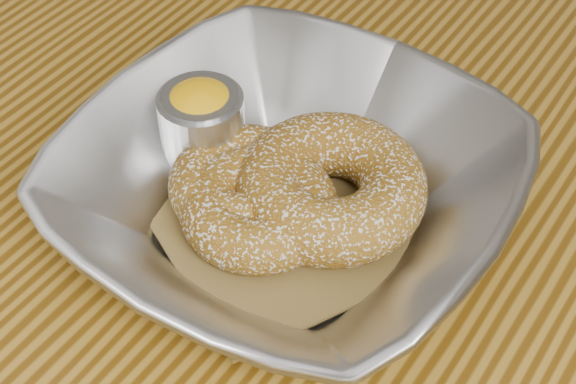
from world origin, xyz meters
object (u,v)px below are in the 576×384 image
Objects in this scene: donut_back at (331,187)px; donut_front at (259,207)px; serving_bowl at (288,192)px; donut_extra at (244,184)px; ramekin at (202,124)px.

donut_front is at bearing -128.26° from donut_back.
serving_bowl reaches higher than donut_extra.
serving_bowl reaches higher than donut_front.
donut_extra is (-0.03, -0.00, -0.00)m from serving_bowl.
donut_back reaches higher than donut_extra.
donut_back is 0.05m from donut_extra.
serving_bowl is at bearing 60.34° from donut_front.
ramekin is (-0.09, -0.00, 0.01)m from donut_back.
donut_back reaches higher than donut_front.
ramekin is (-0.06, 0.03, 0.01)m from donut_front.
serving_bowl is 0.02m from donut_front.
donut_back is 1.95× the size of ramekin.
donut_back is at bearing 51.74° from donut_front.
ramekin is at bearing 169.76° from serving_bowl.
ramekin is at bearing 155.26° from donut_front.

